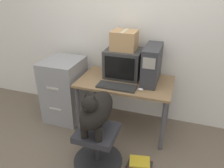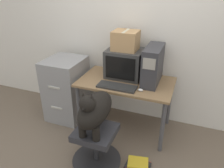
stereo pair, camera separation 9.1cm
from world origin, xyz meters
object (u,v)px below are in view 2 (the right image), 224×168
at_px(filing_cabinet, 67,89).
at_px(keyboard, 117,87).
at_px(pc_tower, 153,65).
at_px(cardboard_box, 126,40).
at_px(crt_monitor, 125,63).
at_px(office_chair, 96,147).
at_px(dog, 95,110).
at_px(book_stack_floor, 138,165).

bearing_deg(filing_cabinet, keyboard, -12.62).
xyz_separation_m(pc_tower, cardboard_box, (-0.37, 0.06, 0.25)).
bearing_deg(crt_monitor, office_chair, -92.13).
bearing_deg(keyboard, crt_monitor, 92.82).
distance_m(office_chair, dog, 0.49).
bearing_deg(pc_tower, book_stack_floor, -85.48).
bearing_deg(pc_tower, dog, -116.35).
height_order(pc_tower, keyboard, pc_tower).
height_order(office_chair, cardboard_box, cardboard_box).
height_order(crt_monitor, cardboard_box, cardboard_box).
bearing_deg(book_stack_floor, keyboard, 133.15).
bearing_deg(filing_cabinet, book_stack_floor, -26.71).
xyz_separation_m(office_chair, filing_cabinet, (-0.78, 0.71, 0.23)).
relative_size(crt_monitor, book_stack_floor, 1.63).
bearing_deg(cardboard_box, filing_cabinet, -168.19).
xyz_separation_m(crt_monitor, cardboard_box, (-0.00, 0.00, 0.30)).
relative_size(crt_monitor, pc_tower, 0.92).
distance_m(filing_cabinet, cardboard_box, 1.12).
bearing_deg(office_chair, crt_monitor, 87.87).
bearing_deg(keyboard, dog, -95.48).
distance_m(pc_tower, book_stack_floor, 1.17).
distance_m(keyboard, dog, 0.52).
bearing_deg(pc_tower, cardboard_box, 170.89).
bearing_deg(filing_cabinet, office_chair, -42.03).
relative_size(office_chair, cardboard_box, 1.79).
distance_m(office_chair, filing_cabinet, 1.08).
relative_size(crt_monitor, cardboard_box, 1.50).
xyz_separation_m(dog, book_stack_floor, (0.46, 0.08, -0.66)).
height_order(office_chair, filing_cabinet, filing_cabinet).
relative_size(pc_tower, cardboard_box, 1.63).
height_order(pc_tower, office_chair, pc_tower).
height_order(keyboard, filing_cabinet, filing_cabinet).
distance_m(crt_monitor, filing_cabinet, 0.94).
distance_m(dog, cardboard_box, 1.00).
bearing_deg(office_chair, dog, -90.00).
height_order(cardboard_box, book_stack_floor, cardboard_box).
height_order(keyboard, book_stack_floor, keyboard).
distance_m(pc_tower, keyboard, 0.51).
relative_size(crt_monitor, dog, 0.78).
bearing_deg(filing_cabinet, crt_monitor, 11.55).
relative_size(crt_monitor, filing_cabinet, 0.51).
bearing_deg(cardboard_box, crt_monitor, -90.00).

